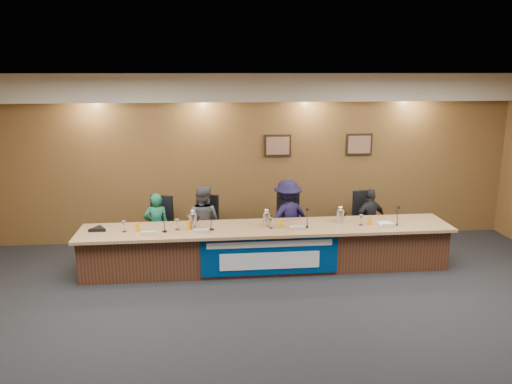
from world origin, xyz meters
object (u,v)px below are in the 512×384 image
Objects in this scene: dais_body at (267,249)px; panelist_b at (203,222)px; panelist_d at (370,220)px; office_chair_a at (157,231)px; office_chair_c at (286,227)px; carafe_left at (193,221)px; banner at (270,256)px; panelist_c at (288,218)px; office_chair_d at (368,224)px; carafe_mid at (266,219)px; carafe_right at (340,216)px; speakerphone at (98,229)px; office_chair_b at (203,229)px; panelist_a at (157,226)px.

panelist_b is at bearing 148.60° from dais_body.
panelist_d reaches higher than office_chair_a.
office_chair_c is 1.85× the size of carafe_left.
panelist_b is at bearing 77.67° from carafe_left.
banner is 2.19m from office_chair_a.
panelist_c reaches higher than carafe_left.
panelist_d is 0.15m from office_chair_d.
banner reaches higher than dais_body.
office_chair_d is 1.85× the size of carafe_left.
carafe_right is at bearing 3.42° from carafe_mid.
banner is at bearing -9.14° from speakerphone.
carafe_left reaches higher than office_chair_a.
dais_body is 12.50× the size of office_chair_b.
panelist_d is 4.74m from speakerphone.
dais_body reaches higher than office_chair_c.
speakerphone is (-2.72, 0.02, 0.43)m from dais_body.
banner is 1.84× the size of panelist_a.
banner is at bearing -90.00° from dais_body.
banner is at bearing -96.32° from office_chair_c.
carafe_left is 2.45m from carafe_right.
panelist_b reaches higher than carafe_left.
panelist_b reaches higher than carafe_mid.
dais_body is 1.98m from panelist_a.
panelist_a is at bearing 23.63° from panelist_b.
office_chair_b is at bearing 171.22° from office_chair_d.
carafe_right is (-0.73, -0.70, 0.38)m from office_chair_d.
panelist_c is 0.23m from office_chair_c.
carafe_right is at bearing 7.98° from office_chair_a.
panelist_a is at bearing -19.74° from panelist_d.
panelist_b is 2.72× the size of office_chair_b.
panelist_c is 5.75× the size of carafe_mid.
dais_body is 2.11m from office_chair_d.
office_chair_d is (3.84, 0.10, -0.12)m from panelist_a.
carafe_right is (3.11, -0.60, 0.27)m from panelist_a.
carafe_mid reaches higher than office_chair_b.
office_chair_a is 1.00× the size of office_chair_c.
dais_body is at bearing -11.26° from office_chair_b.
panelist_c is at bearing 174.99° from office_chair_d.
office_chair_a is 2.01× the size of carafe_mid.
panelist_d is at bearing 19.14° from office_chair_a.
speakerphone reaches higher than banner.
carafe_left is 1.19m from carafe_mid.
carafe_right is at bearing 2.07° from dais_body.
banner is 4.58× the size of office_chair_a.
office_chair_b is 1.36m from carafe_mid.
carafe_mid is 0.75× the size of speakerphone.
carafe_mid is (-0.47, -0.77, 0.39)m from office_chair_c.
carafe_left is (-1.20, 0.38, 0.50)m from banner.
panelist_b is 4.09× the size of speakerphone.
panelist_c is at bearing 55.28° from carafe_mid.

